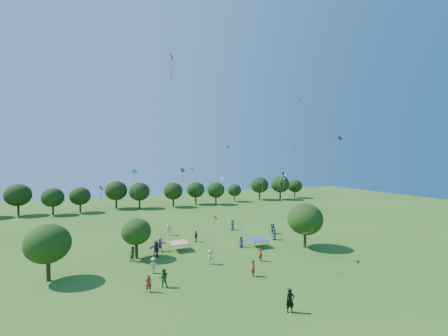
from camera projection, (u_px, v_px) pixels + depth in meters
ground at (298, 316)px, 23.12m from camera, size 160.00×160.00×0.00m
near_tree_west at (48, 244)px, 29.55m from camera, size 4.30×4.30×5.67m
near_tree_north at (136, 232)px, 36.17m from camera, size 3.53×3.53×4.88m
near_tree_east at (305, 219)px, 40.53m from camera, size 4.75×4.75×6.03m
treeline at (148, 191)px, 72.76m from camera, size 88.01×8.77×6.77m
tent_red_stripe at (179, 243)px, 39.38m from camera, size 2.20×2.20×1.10m
tent_blue at (258, 239)px, 40.92m from camera, size 2.20×2.20×1.10m
man_in_black at (290, 301)px, 23.59m from camera, size 0.80×0.62×1.89m
crowd_person_0 at (274, 234)px, 44.57m from camera, size 0.73×0.96×1.73m
crowd_person_1 at (253, 268)px, 30.81m from camera, size 0.63×0.74×1.68m
crowd_person_2 at (164, 278)px, 28.24m from camera, size 0.96×0.68×1.76m
crowd_person_3 at (154, 265)px, 31.69m from camera, size 1.16×0.63×1.68m
crowd_person_4 at (196, 236)px, 43.42m from camera, size 0.98×0.97×1.62m
crowd_person_5 at (160, 245)px, 38.94m from camera, size 1.78×1.14×1.80m
crowd_person_6 at (241, 242)px, 40.68m from camera, size 0.76×0.85×1.52m
crowd_person_7 at (261, 254)px, 35.32m from camera, size 0.46×0.64×1.59m
crowd_person_8 at (133, 254)px, 35.17m from camera, size 1.00×0.91×1.80m
crowd_person_9 at (169, 229)px, 47.12m from camera, size 1.21×0.59×1.80m
crowd_person_10 at (157, 250)px, 36.85m from camera, size 0.55×1.08×1.79m
crowd_person_11 at (156, 248)px, 37.46m from camera, size 1.72×0.64×1.83m
crowd_person_12 at (232, 225)px, 50.32m from camera, size 0.76×0.97×1.74m
crowd_person_13 at (148, 283)px, 27.21m from camera, size 0.60×0.40×1.58m
crowd_person_14 at (271, 229)px, 47.83m from camera, size 0.95×0.77×1.69m
crowd_person_15 at (210, 257)px, 34.31m from camera, size 0.88×1.19×1.66m
crowd_person_16 at (274, 229)px, 48.27m from camera, size 0.96×0.92×1.56m
pirate_kite at (285, 177)px, 36.11m from camera, size 1.27×3.23×9.15m
red_high_kite at (178, 89)px, 38.67m from camera, size 3.60×7.55×24.56m
small_kite_0 at (105, 195)px, 37.75m from camera, size 3.72×2.99×7.33m
small_kite_1 at (300, 233)px, 34.97m from camera, size 2.82×7.40×2.87m
small_kite_2 at (206, 154)px, 42.00m from camera, size 2.47×3.66×14.20m
small_kite_3 at (228, 159)px, 50.04m from camera, size 2.01×4.26×12.98m
small_kite_4 at (293, 133)px, 35.39m from camera, size 2.22×5.37×17.77m
small_kite_5 at (182, 178)px, 42.91m from camera, size 0.75×2.19×9.41m
small_kite_6 at (221, 189)px, 37.82m from camera, size 1.58×0.58×8.49m
small_kite_7 at (135, 182)px, 36.91m from camera, size 0.70×0.60×9.48m
small_kite_8 at (277, 168)px, 44.12m from camera, size 2.00×0.98×13.38m
small_kite_9 at (227, 155)px, 33.08m from camera, size 2.83×0.73×13.89m
small_kite_10 at (215, 219)px, 39.68m from camera, size 1.28×3.24×3.20m
small_kite_11 at (198, 187)px, 36.32m from camera, size 3.30×0.53×9.74m
small_kite_12 at (260, 155)px, 50.55m from camera, size 0.74×3.55×17.47m
small_kite_13 at (328, 160)px, 38.05m from camera, size 1.87×8.98×13.54m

